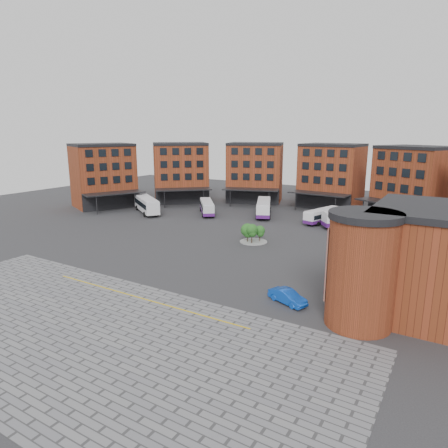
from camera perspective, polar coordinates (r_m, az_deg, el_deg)
The scene contains 13 objects.
ground at distance 55.53m, azimuth -3.30°, elevation -5.17°, with size 160.00×160.00×0.00m, color #28282B.
paving_zone at distance 39.29m, azimuth -19.74°, elevation -14.03°, with size 50.00×22.00×0.02m, color slate.
yellow_line at distance 44.15m, azimuth -11.60°, elevation -10.36°, with size 26.00×0.15×0.02m, color gold.
main_building at distance 89.28m, azimuth 8.14°, elevation 6.48°, with size 94.14×42.48×14.60m.
east_building at distance 42.11m, azimuth 28.14°, elevation -5.24°, with size 17.40×15.40×10.60m.
tree_island at distance 63.62m, azimuth 4.00°, elevation -1.11°, with size 4.40×4.40×3.19m.
bus_a at distance 88.05m, azimuth -11.00°, elevation 2.85°, with size 11.48×9.21×3.42m.
bus_b at distance 85.48m, azimuth -2.46°, elevation 2.45°, with size 8.14×9.43×2.86m.
bus_c at distance 84.07m, azimuth 5.68°, elevation 2.37°, with size 7.18×11.67×3.27m.
bus_d at distance 79.60m, azimuth 13.97°, elevation 1.22°, with size 4.99×10.02×2.76m.
bus_e at distance 76.67m, azimuth 18.30°, elevation 0.76°, with size 11.13×9.69×3.39m.
bus_f at distance 66.71m, azimuth 25.99°, elevation -1.87°, with size 6.62×11.06×3.08m.
blue_car at distance 42.47m, azimuth 9.07°, elevation -10.21°, with size 1.53×4.39×1.45m, color #0E42B9.
Camera 1 is at (29.99, -43.34, 17.48)m, focal length 32.00 mm.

